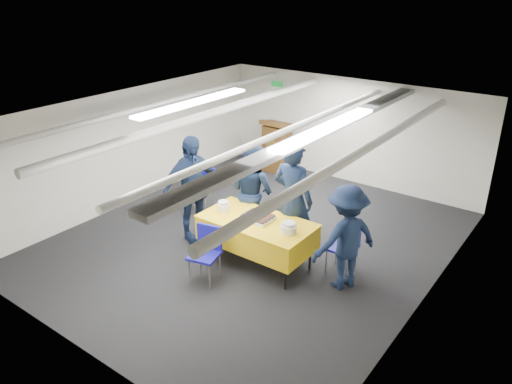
{
  "coord_description": "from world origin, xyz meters",
  "views": [
    {
      "loc": [
        4.59,
        -6.17,
        4.3
      ],
      "look_at": [
        0.19,
        -0.2,
        1.05
      ],
      "focal_mm": 35.0,
      "sensor_mm": 36.0,
      "label": 1
    }
  ],
  "objects_px": {
    "sheet_cake": "(258,217)",
    "sailor_d": "(346,238)",
    "serving_table": "(257,232)",
    "podium": "(277,146)",
    "sailor_a": "(293,199)",
    "sailor_b": "(252,191)",
    "chair_near": "(207,248)",
    "chair_left": "(204,185)",
    "sailor_c": "(192,189)",
    "chair_right": "(347,244)"
  },
  "relations": [
    {
      "from": "sheet_cake",
      "to": "sailor_d",
      "type": "relative_size",
      "value": 0.29
    },
    {
      "from": "sailor_d",
      "to": "sheet_cake",
      "type": "bearing_deg",
      "value": -52.61
    },
    {
      "from": "serving_table",
      "to": "podium",
      "type": "distance_m",
      "value": 4.16
    },
    {
      "from": "serving_table",
      "to": "sailor_a",
      "type": "xyz_separation_m",
      "value": [
        0.27,
        0.61,
        0.42
      ]
    },
    {
      "from": "serving_table",
      "to": "sheet_cake",
      "type": "xyz_separation_m",
      "value": [
        -0.0,
        0.02,
        0.25
      ]
    },
    {
      "from": "sheet_cake",
      "to": "sailor_a",
      "type": "bearing_deg",
      "value": 65.44
    },
    {
      "from": "sailor_a",
      "to": "sailor_b",
      "type": "distance_m",
      "value": 0.89
    },
    {
      "from": "sheet_cake",
      "to": "chair_near",
      "type": "bearing_deg",
      "value": -112.23
    },
    {
      "from": "sailor_d",
      "to": "sailor_a",
      "type": "bearing_deg",
      "value": -79.33
    },
    {
      "from": "serving_table",
      "to": "chair_left",
      "type": "distance_m",
      "value": 2.24
    },
    {
      "from": "sailor_c",
      "to": "sailor_d",
      "type": "relative_size",
      "value": 1.16
    },
    {
      "from": "chair_near",
      "to": "sailor_a",
      "type": "relative_size",
      "value": 0.44
    },
    {
      "from": "sailor_b",
      "to": "sailor_d",
      "type": "xyz_separation_m",
      "value": [
        2.02,
        -0.44,
        -0.06
      ]
    },
    {
      "from": "sheet_cake",
      "to": "sailor_b",
      "type": "xyz_separation_m",
      "value": [
        -0.61,
        0.68,
        0.05
      ]
    },
    {
      "from": "serving_table",
      "to": "chair_near",
      "type": "relative_size",
      "value": 2.08
    },
    {
      "from": "podium",
      "to": "sailor_d",
      "type": "xyz_separation_m",
      "value": [
        3.48,
        -3.35,
        0.19
      ]
    },
    {
      "from": "podium",
      "to": "sailor_a",
      "type": "bearing_deg",
      "value": -51.97
    },
    {
      "from": "sheet_cake",
      "to": "sailor_b",
      "type": "height_order",
      "value": "sailor_b"
    },
    {
      "from": "chair_left",
      "to": "sailor_b",
      "type": "xyz_separation_m",
      "value": [
        1.4,
        -0.29,
        0.33
      ]
    },
    {
      "from": "serving_table",
      "to": "chair_near",
      "type": "bearing_deg",
      "value": -112.75
    },
    {
      "from": "chair_near",
      "to": "sailor_c",
      "type": "xyz_separation_m",
      "value": [
        -1.05,
        0.83,
        0.41
      ]
    },
    {
      "from": "sheet_cake",
      "to": "serving_table",
      "type": "bearing_deg",
      "value": -88.84
    },
    {
      "from": "podium",
      "to": "sailor_b",
      "type": "height_order",
      "value": "sailor_b"
    },
    {
      "from": "podium",
      "to": "chair_right",
      "type": "bearing_deg",
      "value": -42.11
    },
    {
      "from": "sailor_a",
      "to": "sailor_c",
      "type": "bearing_deg",
      "value": 19.38
    },
    {
      "from": "podium",
      "to": "chair_near",
      "type": "bearing_deg",
      "value": -68.52
    },
    {
      "from": "podium",
      "to": "sailor_a",
      "type": "distance_m",
      "value": 3.83
    },
    {
      "from": "sailor_c",
      "to": "sailor_a",
      "type": "bearing_deg",
      "value": -54.81
    },
    {
      "from": "chair_near",
      "to": "chair_left",
      "type": "height_order",
      "value": "same"
    },
    {
      "from": "serving_table",
      "to": "sailor_b",
      "type": "relative_size",
      "value": 1.05
    },
    {
      "from": "serving_table",
      "to": "sailor_a",
      "type": "distance_m",
      "value": 0.79
    },
    {
      "from": "sailor_d",
      "to": "chair_near",
      "type": "bearing_deg",
      "value": -30.73
    },
    {
      "from": "chair_right",
      "to": "chair_left",
      "type": "xyz_separation_m",
      "value": [
        -3.32,
        0.45,
        0.0
      ]
    },
    {
      "from": "sheet_cake",
      "to": "sailor_d",
      "type": "distance_m",
      "value": 1.43
    },
    {
      "from": "podium",
      "to": "chair_left",
      "type": "xyz_separation_m",
      "value": [
        0.07,
        -2.61,
        -0.08
      ]
    },
    {
      "from": "chair_near",
      "to": "serving_table",
      "type": "bearing_deg",
      "value": 67.25
    },
    {
      "from": "chair_right",
      "to": "chair_left",
      "type": "height_order",
      "value": "same"
    },
    {
      "from": "chair_left",
      "to": "sailor_d",
      "type": "distance_m",
      "value": 3.5
    },
    {
      "from": "sailor_a",
      "to": "chair_right",
      "type": "bearing_deg",
      "value": 176.48
    },
    {
      "from": "chair_left",
      "to": "sailor_d",
      "type": "bearing_deg",
      "value": -12.17
    },
    {
      "from": "chair_left",
      "to": "sailor_a",
      "type": "relative_size",
      "value": 0.44
    },
    {
      "from": "chair_near",
      "to": "chair_right",
      "type": "relative_size",
      "value": 1.0
    },
    {
      "from": "chair_right",
      "to": "chair_near",
      "type": "bearing_deg",
      "value": -140.54
    },
    {
      "from": "sailor_a",
      "to": "sailor_b",
      "type": "xyz_separation_m",
      "value": [
        -0.88,
        0.09,
        -0.11
      ]
    },
    {
      "from": "chair_right",
      "to": "sailor_b",
      "type": "bearing_deg",
      "value": 175.42
    },
    {
      "from": "chair_right",
      "to": "sailor_d",
      "type": "bearing_deg",
      "value": -71.43
    },
    {
      "from": "sailor_a",
      "to": "sailor_d",
      "type": "bearing_deg",
      "value": 162.73
    },
    {
      "from": "chair_near",
      "to": "sailor_d",
      "type": "height_order",
      "value": "sailor_d"
    },
    {
      "from": "serving_table",
      "to": "chair_right",
      "type": "relative_size",
      "value": 2.08
    },
    {
      "from": "serving_table",
      "to": "sailor_c",
      "type": "distance_m",
      "value": 1.44
    }
  ]
}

